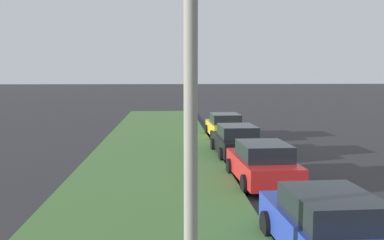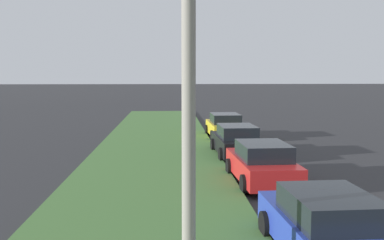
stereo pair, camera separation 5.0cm
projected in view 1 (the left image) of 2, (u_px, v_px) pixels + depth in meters
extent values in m
cube|color=#477238|center=(149.00, 191.00, 14.60)|extent=(60.00, 6.00, 0.12)
cube|color=#23389E|center=(327.00, 233.00, 9.35)|extent=(4.37, 1.98, 0.70)
cube|color=black|center=(332.00, 207.00, 9.09)|extent=(2.27, 1.69, 0.55)
cylinder|color=black|center=(267.00, 224.00, 10.63)|extent=(0.65, 0.25, 0.64)
cylinder|color=black|center=(341.00, 222.00, 10.80)|extent=(0.65, 0.25, 0.64)
cube|color=red|center=(262.00, 167.00, 15.85)|extent=(4.37, 1.98, 0.70)
cube|color=black|center=(264.00, 151.00, 15.58)|extent=(2.27, 1.69, 0.55)
cylinder|color=black|center=(230.00, 167.00, 17.12)|extent=(0.65, 0.25, 0.64)
cylinder|color=black|center=(276.00, 166.00, 17.29)|extent=(0.65, 0.25, 0.64)
cylinder|color=black|center=(245.00, 184.00, 14.45)|extent=(0.65, 0.25, 0.64)
cylinder|color=black|center=(300.00, 183.00, 14.62)|extent=(0.65, 0.25, 0.64)
cube|color=black|center=(236.00, 144.00, 21.02)|extent=(4.36, 1.95, 0.70)
cube|color=black|center=(237.00, 131.00, 20.75)|extent=(2.26, 1.68, 0.55)
cylinder|color=black|center=(213.00, 145.00, 22.30)|extent=(0.65, 0.24, 0.64)
cylinder|color=black|center=(249.00, 144.00, 22.46)|extent=(0.65, 0.24, 0.64)
cylinder|color=black|center=(222.00, 155.00, 19.63)|extent=(0.65, 0.24, 0.64)
cylinder|color=black|center=(262.00, 154.00, 19.79)|extent=(0.65, 0.24, 0.64)
cube|color=gold|center=(225.00, 128.00, 26.88)|extent=(4.35, 1.92, 0.70)
cube|color=black|center=(225.00, 118.00, 26.62)|extent=(2.25, 1.66, 0.55)
cylinder|color=black|center=(207.00, 130.00, 28.17)|extent=(0.65, 0.24, 0.64)
cylinder|color=black|center=(235.00, 130.00, 28.32)|extent=(0.65, 0.24, 0.64)
cylinder|color=black|center=(213.00, 136.00, 25.50)|extent=(0.65, 0.24, 0.64)
cylinder|color=black|center=(244.00, 136.00, 25.64)|extent=(0.65, 0.24, 0.64)
cylinder|color=gray|center=(191.00, 81.00, 7.55)|extent=(0.24, 0.24, 7.50)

